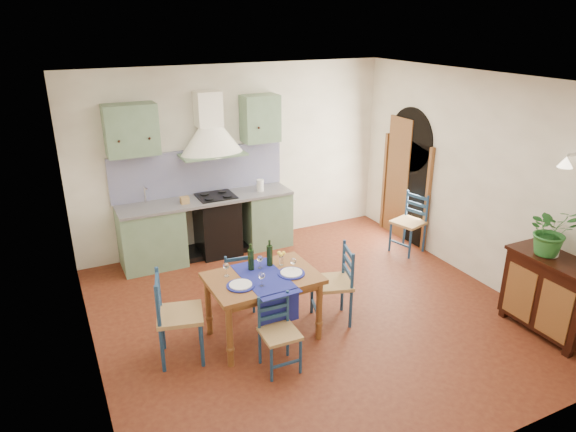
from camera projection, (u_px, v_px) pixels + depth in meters
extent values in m
plane|color=#46170F|center=(311.00, 313.00, 6.36)|extent=(5.00, 5.00, 0.00)
cube|color=white|center=(236.00, 157.00, 7.94)|extent=(5.00, 0.04, 2.80)
cube|color=gray|center=(152.00, 238.00, 7.43)|extent=(0.90, 0.60, 0.88)
cube|color=gray|center=(265.00, 218.00, 8.17)|extent=(0.70, 0.60, 0.88)
cube|color=black|center=(217.00, 226.00, 7.84)|extent=(0.60, 0.58, 0.88)
cube|color=gray|center=(206.00, 199.00, 7.62)|extent=(2.60, 0.64, 0.04)
cube|color=silver|center=(149.00, 208.00, 7.27)|extent=(0.45, 0.40, 0.03)
cylinder|color=silver|center=(145.00, 194.00, 7.36)|extent=(0.02, 0.02, 0.26)
cube|color=black|center=(216.00, 196.00, 7.67)|extent=(0.55, 0.48, 0.02)
cube|color=black|center=(209.00, 250.00, 7.97)|extent=(2.60, 0.50, 0.08)
cube|color=#0A0D5D|center=(199.00, 171.00, 7.72)|extent=(2.65, 0.05, 0.68)
cube|color=gray|center=(131.00, 130.00, 6.94)|extent=(0.70, 0.34, 0.70)
cube|color=gray|center=(260.00, 118.00, 7.71)|extent=(0.55, 0.34, 0.70)
cone|color=white|center=(212.00, 141.00, 7.42)|extent=(0.96, 0.96, 0.40)
cube|color=white|center=(208.00, 109.00, 7.33)|extent=(0.36, 0.30, 0.50)
cube|color=white|center=(477.00, 179.00, 6.87)|extent=(0.04, 5.00, 2.80)
cube|color=black|center=(406.00, 190.00, 8.25)|extent=(0.03, 1.00, 1.65)
cylinder|color=black|center=(411.00, 140.00, 7.95)|extent=(0.03, 1.00, 1.00)
cube|color=brown|center=(427.00, 201.00, 7.78)|extent=(0.06, 0.06, 1.65)
cube|color=brown|center=(385.00, 181.00, 8.69)|extent=(0.06, 0.06, 1.65)
cube|color=brown|center=(398.00, 178.00, 8.37)|extent=(0.04, 0.55, 1.96)
cylinder|color=silver|center=(573.00, 155.00, 5.50)|extent=(0.15, 0.04, 0.04)
cone|color=#FFEDC6|center=(566.00, 162.00, 5.48)|extent=(0.16, 0.16, 0.12)
cube|color=white|center=(80.00, 248.00, 4.82)|extent=(0.04, 5.00, 2.80)
cube|color=silver|center=(315.00, 81.00, 5.34)|extent=(5.00, 5.00, 0.01)
cube|color=brown|center=(263.00, 279.00, 5.64)|extent=(1.23, 0.83, 0.05)
cube|color=brown|center=(263.00, 284.00, 5.66)|extent=(1.10, 0.71, 0.08)
cylinder|color=brown|center=(230.00, 337.00, 5.28)|extent=(0.07, 0.07, 0.72)
cylinder|color=brown|center=(208.00, 306.00, 5.83)|extent=(0.07, 0.07, 0.72)
cylinder|color=brown|center=(319.00, 311.00, 5.73)|extent=(0.07, 0.07, 0.72)
cylinder|color=brown|center=(292.00, 285.00, 6.28)|extent=(0.07, 0.07, 0.72)
cube|color=navy|center=(265.00, 278.00, 5.59)|extent=(0.47, 0.92, 0.01)
cube|color=navy|center=(279.00, 308.00, 5.35)|extent=(0.45, 0.02, 0.38)
cylinder|color=navy|center=(241.00, 286.00, 5.41)|extent=(0.30, 0.30, 0.01)
cylinder|color=white|center=(241.00, 285.00, 5.41)|extent=(0.24, 0.24, 0.01)
cylinder|color=navy|center=(291.00, 273.00, 5.67)|extent=(0.30, 0.30, 0.01)
cylinder|color=white|center=(291.00, 272.00, 5.67)|extent=(0.24, 0.24, 0.01)
cylinder|color=black|center=(251.00, 257.00, 5.72)|extent=(0.07, 0.07, 0.32)
cylinder|color=black|center=(270.00, 253.00, 5.82)|extent=(0.07, 0.07, 0.32)
cylinder|color=white|center=(281.00, 261.00, 5.86)|extent=(0.05, 0.05, 0.10)
sphere|color=yellow|center=(281.00, 254.00, 5.83)|extent=(0.10, 0.10, 0.10)
cylinder|color=navy|center=(272.00, 364.00, 5.10)|extent=(0.03, 0.03, 0.41)
cylinder|color=navy|center=(259.00, 331.00, 5.30)|extent=(0.03, 0.03, 0.80)
cylinder|color=navy|center=(300.00, 356.00, 5.22)|extent=(0.03, 0.03, 0.41)
cylinder|color=navy|center=(288.00, 324.00, 5.42)|extent=(0.03, 0.03, 0.80)
cube|color=#AB8553|center=(280.00, 334.00, 5.22)|extent=(0.38, 0.38, 0.04)
cube|color=navy|center=(274.00, 316.00, 5.31)|extent=(0.34, 0.03, 0.04)
cube|color=navy|center=(273.00, 308.00, 5.27)|extent=(0.34, 0.03, 0.04)
cube|color=navy|center=(273.00, 298.00, 5.23)|extent=(0.34, 0.03, 0.04)
cube|color=navy|center=(286.00, 364.00, 5.18)|extent=(0.32, 0.04, 0.02)
cylinder|color=navy|center=(247.00, 285.00, 6.59)|extent=(0.03, 0.03, 0.42)
cylinder|color=navy|center=(253.00, 283.00, 6.23)|extent=(0.03, 0.03, 0.81)
cylinder|color=navy|center=(222.00, 289.00, 6.49)|extent=(0.03, 0.03, 0.42)
cylinder|color=navy|center=(227.00, 287.00, 6.13)|extent=(0.03, 0.03, 0.81)
cube|color=#AB8553|center=(237.00, 278.00, 6.32)|extent=(0.43, 0.43, 0.04)
cube|color=navy|center=(240.00, 275.00, 6.13)|extent=(0.34, 0.07, 0.04)
cube|color=navy|center=(239.00, 267.00, 6.09)|extent=(0.34, 0.07, 0.04)
cube|color=navy|center=(239.00, 259.00, 6.05)|extent=(0.34, 0.07, 0.04)
cube|color=navy|center=(235.00, 290.00, 6.56)|extent=(0.33, 0.07, 0.02)
cylinder|color=navy|center=(202.00, 345.00, 5.31)|extent=(0.04, 0.04, 0.51)
cylinder|color=navy|center=(160.00, 330.00, 5.14)|extent=(0.04, 0.04, 1.00)
cylinder|color=navy|center=(200.00, 324.00, 5.67)|extent=(0.04, 0.04, 0.51)
cylinder|color=navy|center=(161.00, 309.00, 5.50)|extent=(0.04, 0.04, 1.00)
cube|color=#AB8553|center=(180.00, 315.00, 5.35)|extent=(0.56, 0.56, 0.04)
cube|color=navy|center=(159.00, 305.00, 5.26)|extent=(0.13, 0.42, 0.05)
cube|color=navy|center=(158.00, 294.00, 5.21)|extent=(0.13, 0.42, 0.05)
cube|color=navy|center=(157.00, 282.00, 5.16)|extent=(0.13, 0.42, 0.05)
cube|color=navy|center=(201.00, 339.00, 5.51)|extent=(0.13, 0.40, 0.03)
cylinder|color=navy|center=(312.00, 295.00, 6.28)|extent=(0.04, 0.04, 0.49)
cylinder|color=navy|center=(343.00, 276.00, 6.25)|extent=(0.04, 0.04, 0.96)
cylinder|color=navy|center=(319.00, 312.00, 5.93)|extent=(0.04, 0.04, 0.49)
cylinder|color=navy|center=(352.00, 291.00, 5.90)|extent=(0.04, 0.04, 0.96)
cube|color=#AB8553|center=(331.00, 283.00, 6.04)|extent=(0.56, 0.56, 0.04)
cube|color=navy|center=(348.00, 272.00, 6.02)|extent=(0.14, 0.39, 0.05)
cube|color=navy|center=(348.00, 262.00, 5.97)|extent=(0.14, 0.39, 0.05)
cube|color=navy|center=(349.00, 252.00, 5.93)|extent=(0.14, 0.39, 0.05)
cube|color=navy|center=(315.00, 307.00, 6.12)|extent=(0.14, 0.38, 0.03)
cylinder|color=navy|center=(390.00, 237.00, 7.97)|extent=(0.04, 0.04, 0.47)
cylinder|color=navy|center=(405.00, 218.00, 8.12)|extent=(0.04, 0.04, 0.92)
cylinder|color=navy|center=(410.00, 244.00, 7.71)|extent=(0.04, 0.04, 0.47)
cylinder|color=navy|center=(425.00, 224.00, 7.86)|extent=(0.04, 0.04, 0.92)
cube|color=#AB8553|center=(408.00, 222.00, 7.87)|extent=(0.53, 0.53, 0.04)
cube|color=navy|center=(416.00, 212.00, 7.93)|extent=(0.13, 0.38, 0.05)
cube|color=navy|center=(417.00, 204.00, 7.89)|extent=(0.13, 0.38, 0.05)
cube|color=navy|center=(418.00, 197.00, 7.85)|extent=(0.13, 0.38, 0.05)
cube|color=navy|center=(400.00, 244.00, 7.86)|extent=(0.13, 0.36, 0.03)
cube|color=black|center=(551.00, 294.00, 5.82)|extent=(0.45, 1.00, 0.82)
cube|color=black|center=(558.00, 260.00, 5.67)|extent=(0.50, 1.05, 0.04)
cube|color=brown|center=(554.00, 312.00, 5.55)|extent=(0.02, 0.38, 0.63)
cube|color=brown|center=(520.00, 292.00, 5.94)|extent=(0.02, 0.38, 0.63)
cube|color=black|center=(568.00, 352.00, 5.55)|extent=(0.08, 0.08, 0.08)
cube|color=black|center=(503.00, 313.00, 6.28)|extent=(0.08, 0.08, 0.08)
cube|color=black|center=(524.00, 306.00, 6.43)|extent=(0.08, 0.08, 0.08)
imported|color=#26672A|center=(552.00, 231.00, 5.67)|extent=(0.65, 0.62, 0.57)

